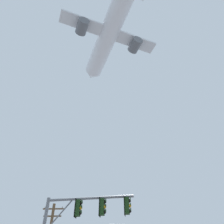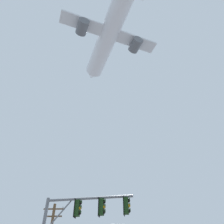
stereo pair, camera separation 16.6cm
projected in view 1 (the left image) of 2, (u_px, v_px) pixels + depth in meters
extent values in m
cylinder|color=slate|center=(90.00, 198.00, 12.99)|extent=(5.26, 0.93, 0.15)
cylinder|color=slate|center=(58.00, 216.00, 12.66)|extent=(1.64, 0.32, 1.89)
cube|color=#193814|center=(127.00, 206.00, 12.37)|extent=(0.30, 0.35, 0.90)
cylinder|color=#193814|center=(127.00, 197.00, 12.68)|extent=(0.05, 0.05, 0.12)
cube|color=black|center=(125.00, 206.00, 12.39)|extent=(0.09, 0.46, 1.04)
sphere|color=black|center=(129.00, 201.00, 12.52)|extent=(0.20, 0.20, 0.20)
cylinder|color=#193814|center=(130.00, 200.00, 12.54)|extent=(0.07, 0.21, 0.21)
sphere|color=orange|center=(129.00, 206.00, 12.34)|extent=(0.20, 0.20, 0.20)
cylinder|color=#193814|center=(131.00, 205.00, 12.37)|extent=(0.07, 0.21, 0.21)
sphere|color=black|center=(130.00, 211.00, 12.17)|extent=(0.20, 0.20, 0.20)
cylinder|color=#193814|center=(131.00, 210.00, 12.20)|extent=(0.07, 0.21, 0.21)
cube|color=#193814|center=(102.00, 207.00, 12.56)|extent=(0.30, 0.35, 0.90)
cylinder|color=#193814|center=(102.00, 198.00, 12.88)|extent=(0.05, 0.05, 0.12)
cube|color=black|center=(100.00, 207.00, 12.58)|extent=(0.09, 0.46, 1.04)
sphere|color=black|center=(105.00, 202.00, 12.71)|extent=(0.20, 0.20, 0.20)
cylinder|color=#193814|center=(106.00, 201.00, 12.74)|extent=(0.07, 0.21, 0.21)
sphere|color=orange|center=(105.00, 207.00, 12.53)|extent=(0.20, 0.20, 0.20)
cylinder|color=#193814|center=(106.00, 206.00, 12.56)|extent=(0.07, 0.21, 0.21)
sphere|color=black|center=(104.00, 212.00, 12.36)|extent=(0.20, 0.20, 0.20)
cylinder|color=#193814|center=(106.00, 211.00, 12.39)|extent=(0.07, 0.21, 0.21)
cube|color=#193814|center=(78.00, 208.00, 12.75)|extent=(0.30, 0.35, 0.90)
cylinder|color=#193814|center=(79.00, 199.00, 13.07)|extent=(0.05, 0.05, 0.12)
cube|color=black|center=(76.00, 208.00, 12.77)|extent=(0.09, 0.46, 1.04)
sphere|color=black|center=(81.00, 203.00, 12.90)|extent=(0.20, 0.20, 0.20)
cylinder|color=#193814|center=(82.00, 202.00, 12.93)|extent=(0.07, 0.21, 0.21)
sphere|color=orange|center=(80.00, 208.00, 12.73)|extent=(0.20, 0.20, 0.20)
cylinder|color=#193814|center=(82.00, 207.00, 12.76)|extent=(0.07, 0.21, 0.21)
sphere|color=black|center=(80.00, 213.00, 12.55)|extent=(0.20, 0.20, 0.20)
cylinder|color=#193814|center=(81.00, 212.00, 12.58)|extent=(0.07, 0.21, 0.21)
cube|color=brown|center=(54.00, 209.00, 22.33)|extent=(2.20, 0.12, 0.12)
cube|color=brown|center=(52.00, 216.00, 21.90)|extent=(1.80, 0.12, 0.12)
cylinder|color=gray|center=(45.00, 208.00, 22.42)|extent=(0.10, 0.10, 0.18)
cylinder|color=gray|center=(62.00, 208.00, 22.39)|extent=(0.10, 0.10, 0.18)
cylinder|color=white|center=(109.00, 34.00, 41.61)|extent=(10.95, 19.81, 3.55)
cone|color=white|center=(92.00, 74.00, 49.73)|extent=(4.05, 3.55, 3.37)
cube|color=silver|center=(110.00, 33.00, 40.87)|extent=(18.35, 9.50, 0.40)
cylinder|color=#595B60|center=(82.00, 27.00, 38.70)|extent=(2.87, 3.23, 2.00)
cylinder|color=#595B60|center=(135.00, 45.00, 41.73)|extent=(2.87, 3.23, 2.00)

